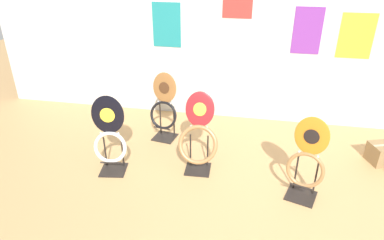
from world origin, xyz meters
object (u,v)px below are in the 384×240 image
(toilet_seat_display_woodgrain, at_px, (164,107))
(toilet_seat_display_orange_sun, at_px, (307,161))
(toilet_seat_display_jazz_black, at_px, (110,138))
(toilet_seat_display_crimson_swirl, at_px, (198,139))

(toilet_seat_display_woodgrain, xyz_separation_m, toilet_seat_display_orange_sun, (1.66, -0.91, -0.01))
(toilet_seat_display_jazz_black, bearing_deg, toilet_seat_display_orange_sun, -1.91)
(toilet_seat_display_crimson_swirl, height_order, toilet_seat_display_woodgrain, toilet_seat_display_crimson_swirl)
(toilet_seat_display_woodgrain, relative_size, toilet_seat_display_orange_sun, 1.00)
(toilet_seat_display_jazz_black, xyz_separation_m, toilet_seat_display_woodgrain, (0.38, 0.84, 0.01))
(toilet_seat_display_crimson_swirl, relative_size, toilet_seat_display_woodgrain, 1.00)
(toilet_seat_display_crimson_swirl, bearing_deg, toilet_seat_display_jazz_black, -167.43)
(toilet_seat_display_jazz_black, bearing_deg, toilet_seat_display_woodgrain, 65.67)
(toilet_seat_display_orange_sun, bearing_deg, toilet_seat_display_crimson_swirl, 165.98)
(toilet_seat_display_woodgrain, bearing_deg, toilet_seat_display_orange_sun, -28.63)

